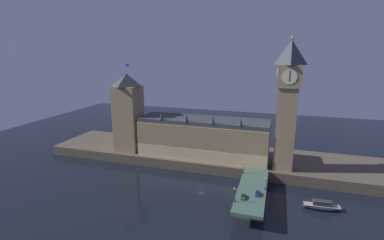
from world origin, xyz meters
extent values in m
plane|color=black|center=(0.00, 0.00, 0.00)|extent=(400.00, 400.00, 0.00)
cube|color=brown|center=(0.00, 39.00, 2.88)|extent=(220.00, 42.00, 5.76)
cube|color=#9E845B|center=(-7.61, 32.02, 16.26)|extent=(77.63, 23.04, 20.98)
cube|color=beige|center=(-7.61, 20.38, 9.54)|extent=(77.63, 0.20, 7.55)
cube|color=#383D42|center=(-7.61, 32.02, 27.95)|extent=(77.63, 21.20, 2.40)
cone|color=#383D42|center=(-30.90, 22.23, 31.45)|extent=(2.40, 2.40, 4.62)
cone|color=#383D42|center=(-15.38, 22.23, 31.45)|extent=(2.40, 2.40, 4.62)
cone|color=#383D42|center=(0.15, 22.23, 31.45)|extent=(2.40, 2.40, 4.62)
cone|color=#383D42|center=(15.67, 22.23, 31.45)|extent=(2.40, 2.40, 4.62)
cube|color=#9E845B|center=(38.96, 26.46, 28.04)|extent=(9.92, 9.92, 44.55)
cube|color=#9E845B|center=(38.96, 26.46, 56.05)|extent=(11.70, 11.70, 11.46)
cylinder|color=beige|center=(38.96, 20.48, 56.05)|extent=(7.17, 0.25, 7.17)
cylinder|color=beige|center=(38.96, 32.44, 56.05)|extent=(7.17, 0.25, 7.17)
cylinder|color=beige|center=(44.93, 26.46, 56.05)|extent=(0.25, 7.17, 7.17)
cylinder|color=beige|center=(32.98, 26.46, 56.05)|extent=(0.25, 7.17, 7.17)
cube|color=black|center=(38.96, 20.30, 56.59)|extent=(0.36, 0.10, 5.38)
pyramid|color=#383D42|center=(38.96, 26.46, 67.90)|extent=(11.70, 11.70, 12.23)
sphere|color=gold|center=(38.96, 26.46, 74.81)|extent=(1.60, 1.60, 1.60)
cube|color=#9E845B|center=(-56.81, 29.09, 26.61)|extent=(15.17, 15.17, 41.69)
pyramid|color=#383D42|center=(-56.81, 29.09, 51.33)|extent=(15.48, 15.48, 7.76)
cylinder|color=#99999E|center=(-56.81, 29.09, 58.21)|extent=(0.24, 0.24, 6.00)
cube|color=navy|center=(-55.71, 29.09, 60.31)|extent=(2.00, 0.08, 1.20)
cube|color=#476656|center=(25.75, -5.00, 6.36)|extent=(12.65, 46.00, 1.40)
cube|color=brown|center=(25.75, -18.80, 2.83)|extent=(10.75, 3.20, 5.66)
cube|color=brown|center=(25.75, -9.60, 2.83)|extent=(10.75, 3.20, 5.66)
cube|color=brown|center=(25.75, -0.40, 2.83)|extent=(10.75, 3.20, 5.66)
cube|color=brown|center=(25.75, 8.80, 2.83)|extent=(10.75, 3.20, 5.66)
cube|color=#235633|center=(22.97, -15.51, 7.60)|extent=(1.92, 4.58, 0.72)
cube|color=black|center=(22.97, -15.51, 8.18)|extent=(1.58, 2.06, 0.45)
cylinder|color=black|center=(22.05, -14.10, 7.38)|extent=(0.22, 0.64, 0.64)
cylinder|color=black|center=(23.88, -14.10, 7.38)|extent=(0.22, 0.64, 0.64)
cylinder|color=black|center=(22.05, -16.93, 7.38)|extent=(0.22, 0.64, 0.64)
cylinder|color=black|center=(23.88, -16.93, 7.38)|extent=(0.22, 0.64, 0.64)
cube|color=navy|center=(28.53, -11.06, 7.70)|extent=(1.83, 4.31, 0.93)
cube|color=black|center=(28.53, -11.06, 8.40)|extent=(1.50, 1.94, 0.45)
cylinder|color=black|center=(29.40, -12.40, 7.38)|extent=(0.22, 0.64, 0.64)
cylinder|color=black|center=(27.66, -12.40, 7.38)|extent=(0.22, 0.64, 0.64)
cylinder|color=black|center=(29.40, -9.73, 7.38)|extent=(0.22, 0.64, 0.64)
cylinder|color=black|center=(27.66, -9.73, 7.38)|extent=(0.22, 0.64, 0.64)
cylinder|color=black|center=(20.18, -19.50, 7.44)|extent=(0.28, 0.28, 0.76)
cylinder|color=gray|center=(20.18, -19.50, 8.13)|extent=(0.38, 0.38, 0.63)
sphere|color=tan|center=(20.18, -19.50, 8.55)|extent=(0.20, 0.20, 0.20)
cylinder|color=black|center=(31.31, -4.95, 7.44)|extent=(0.28, 0.28, 0.75)
cylinder|color=navy|center=(31.31, -4.95, 8.12)|extent=(0.38, 0.38, 0.63)
sphere|color=tan|center=(31.31, -4.95, 8.54)|extent=(0.20, 0.20, 0.20)
cylinder|color=#2D3333|center=(19.78, -19.72, 7.31)|extent=(0.56, 0.56, 0.50)
cylinder|color=#2D3333|center=(19.78, -19.72, 10.06)|extent=(0.18, 0.18, 5.00)
sphere|color=#F9E5A3|center=(19.78, -19.72, 13.12)|extent=(0.60, 0.60, 0.60)
sphere|color=#F9E5A3|center=(19.33, -19.72, 12.77)|extent=(0.44, 0.44, 0.44)
sphere|color=#F9E5A3|center=(20.23, -19.72, 12.77)|extent=(0.44, 0.44, 0.44)
cylinder|color=#2D3333|center=(31.71, -5.00, 7.31)|extent=(0.56, 0.56, 0.50)
cylinder|color=#2D3333|center=(31.71, -5.00, 9.94)|extent=(0.18, 0.18, 4.75)
sphere|color=#F9E5A3|center=(31.71, -5.00, 12.86)|extent=(0.60, 0.60, 0.60)
sphere|color=#F9E5A3|center=(31.26, -5.00, 12.51)|extent=(0.44, 0.44, 0.44)
sphere|color=#F9E5A3|center=(32.16, -5.00, 12.51)|extent=(0.44, 0.44, 0.44)
cylinder|color=#2D3333|center=(19.78, 9.72, 7.31)|extent=(0.56, 0.56, 0.50)
cylinder|color=#2D3333|center=(19.78, 9.72, 10.06)|extent=(0.18, 0.18, 5.01)
sphere|color=#F9E5A3|center=(19.78, 9.72, 13.12)|extent=(0.60, 0.60, 0.60)
sphere|color=#F9E5A3|center=(19.33, 9.72, 12.77)|extent=(0.44, 0.44, 0.44)
sphere|color=#F9E5A3|center=(20.23, 9.72, 12.77)|extent=(0.44, 0.44, 0.44)
ellipsoid|color=#1E2842|center=(56.05, -2.37, 1.03)|extent=(17.42, 5.69, 2.05)
cube|color=tan|center=(56.05, -2.37, 1.96)|extent=(15.30, 4.66, 0.24)
cube|color=#2D333D|center=(56.05, -2.37, 3.10)|extent=(7.90, 3.30, 2.05)
camera|label=1|loc=(34.07, -125.07, 67.42)|focal=26.00mm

